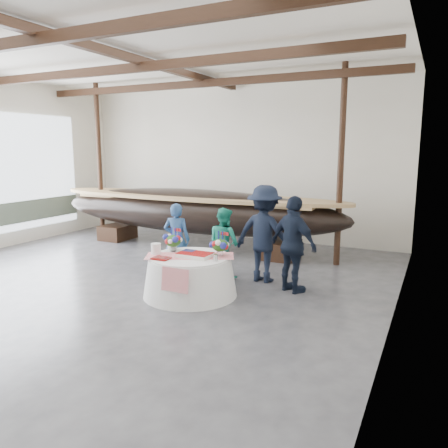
% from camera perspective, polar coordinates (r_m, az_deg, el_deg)
% --- Properties ---
extents(floor, '(10.00, 12.00, 0.01)m').
position_cam_1_polar(floor, '(8.50, -16.13, -8.83)').
color(floor, '#3D3D42').
rests_on(floor, ground).
extents(wall_back, '(10.00, 0.02, 4.50)m').
position_cam_1_polar(wall_back, '(13.11, 1.44, 8.08)').
color(wall_back, silver).
rests_on(wall_back, ground).
extents(wall_right, '(0.02, 12.00, 4.50)m').
position_cam_1_polar(wall_right, '(5.92, 21.35, 5.11)').
color(wall_right, silver).
rests_on(wall_right, ground).
extents(ceiling, '(10.00, 12.00, 0.01)m').
position_cam_1_polar(ceiling, '(8.27, -17.75, 22.22)').
color(ceiling, white).
rests_on(ceiling, wall_back).
extents(pavilion_structure, '(9.80, 11.76, 4.50)m').
position_cam_1_polar(pavilion_structure, '(8.71, -14.10, 18.41)').
color(pavilion_structure, black).
rests_on(pavilion_structure, ground).
extents(longboat_display, '(8.51, 1.70, 1.59)m').
position_cam_1_polar(longboat_display, '(11.69, -4.25, 1.76)').
color(longboat_display, black).
rests_on(longboat_display, ground).
extents(banquet_table, '(1.72, 1.72, 0.74)m').
position_cam_1_polar(banquet_table, '(8.06, -4.45, -6.74)').
color(banquet_table, white).
rests_on(banquet_table, ground).
extents(tabletop_items, '(1.66, 1.20, 0.40)m').
position_cam_1_polar(tabletop_items, '(8.06, -4.30, -2.92)').
color(tabletop_items, red).
rests_on(tabletop_items, banquet_table).
extents(guest_woman_blue, '(0.63, 0.49, 1.54)m').
position_cam_1_polar(guest_woman_blue, '(9.25, -6.19, -2.01)').
color(guest_woman_blue, navy).
rests_on(guest_woman_blue, ground).
extents(guest_woman_teal, '(0.87, 0.79, 1.46)m').
position_cam_1_polar(guest_woman_teal, '(9.08, 0.02, -2.43)').
color(guest_woman_teal, '#1C9176').
rests_on(guest_woman_teal, ground).
extents(guest_man_left, '(1.32, 0.83, 1.95)m').
position_cam_1_polar(guest_man_left, '(8.77, 5.31, -1.28)').
color(guest_man_left, black).
rests_on(guest_man_left, ground).
extents(guest_man_right, '(1.15, 0.87, 1.81)m').
position_cam_1_polar(guest_man_right, '(8.18, 9.08, -2.68)').
color(guest_man_right, black).
rests_on(guest_man_right, ground).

